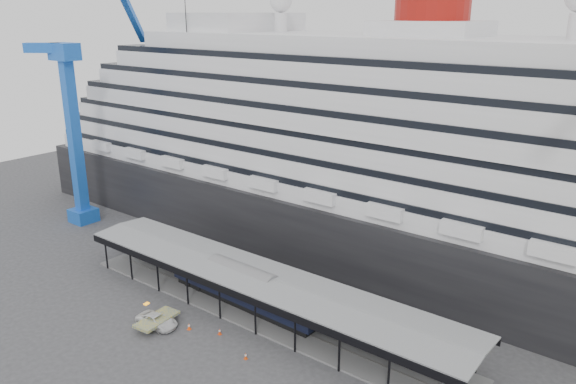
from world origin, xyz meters
name	(u,v)px	position (x,y,z in m)	size (l,w,h in m)	color
ground	(232,329)	(0.00, 0.00, 0.00)	(200.00, 200.00, 0.00)	#38383B
cruise_ship	(374,134)	(0.05, 32.00, 18.35)	(130.00, 30.00, 43.90)	black
platform_canopy	(259,295)	(0.00, 5.00, 2.36)	(56.00, 9.18, 5.30)	slate
crane_blue	(78,111)	(-45.11, 10.62, 19.96)	(22.63, 19.19, 47.60)	blue
port_truck	(157,321)	(-7.60, -5.04, 0.75)	(2.48, 5.37, 1.49)	silver
pullman_carriage	(242,286)	(-2.84, 5.00, 2.77)	(23.42, 3.59, 22.93)	black
traffic_cone_left	(189,326)	(-4.03, -3.20, 0.42)	(0.55, 0.55, 0.85)	#F54B0D
traffic_cone_mid	(220,331)	(-0.39, -1.73, 0.39)	(0.42, 0.42, 0.79)	red
traffic_cone_right	(246,356)	(5.28, -3.50, 0.38)	(0.41, 0.41, 0.76)	#D03F0B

